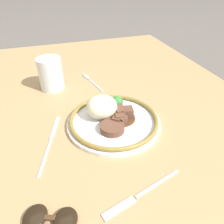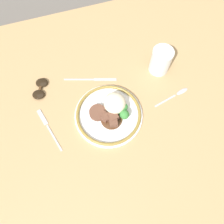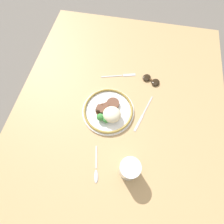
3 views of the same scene
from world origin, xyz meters
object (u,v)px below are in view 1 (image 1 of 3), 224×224
(sunglasses, at_px, (50,218))
(fork, at_px, (136,197))
(plate, at_px, (112,117))
(spoon, at_px, (88,79))
(juice_glass, at_px, (51,75))
(knife, at_px, (51,140))

(sunglasses, bearing_deg, fork, -67.68)
(plate, xyz_separation_m, spoon, (0.29, 0.00, -0.02))
(juice_glass, xyz_separation_m, fork, (-0.50, -0.11, -0.05))
(fork, xyz_separation_m, spoon, (0.53, -0.03, 0.00))
(spoon, bearing_deg, sunglasses, 147.41)
(juice_glass, bearing_deg, plate, -151.62)
(fork, bearing_deg, spoon, -108.49)
(fork, xyz_separation_m, knife, (0.22, 0.15, 0.00))
(plate, height_order, fork, plate)
(knife, bearing_deg, juice_glass, 11.14)
(plate, relative_size, fork, 1.38)
(juice_glass, height_order, knife, juice_glass)
(spoon, relative_size, sunglasses, 1.46)
(plate, height_order, spoon, plate)
(fork, distance_m, spoon, 0.53)
(fork, relative_size, knife, 0.90)
(juice_glass, height_order, fork, juice_glass)
(sunglasses, bearing_deg, spoon, 4.13)
(plate, distance_m, spoon, 0.29)
(fork, height_order, spoon, spoon)
(spoon, bearing_deg, knife, 138.60)
(sunglasses, bearing_deg, juice_glass, 17.97)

